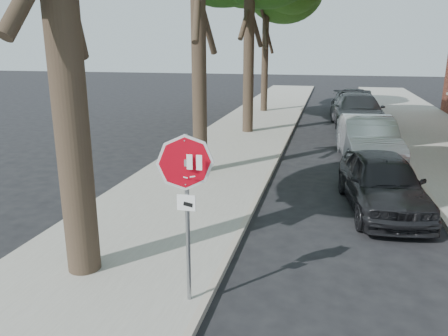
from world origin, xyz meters
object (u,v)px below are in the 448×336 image
(car_a, at_px, (382,182))
(car_b, at_px, (368,140))
(stop_sign, at_px, (186,187))
(car_c, at_px, (358,111))
(car_d, at_px, (353,101))

(car_a, bearing_deg, car_b, 82.57)
(stop_sign, distance_m, car_b, 10.50)
(car_a, distance_m, car_c, 11.68)
(stop_sign, bearing_deg, car_c, 78.87)
(stop_sign, bearing_deg, car_a, 57.11)
(car_d, bearing_deg, car_a, -85.43)
(car_a, relative_size, car_c, 0.73)
(car_a, bearing_deg, stop_sign, -130.33)
(stop_sign, distance_m, car_d, 22.74)
(stop_sign, bearing_deg, car_b, 71.57)
(car_a, height_order, car_b, car_b)
(car_a, relative_size, car_b, 0.87)
(car_d, bearing_deg, stop_sign, -93.78)
(car_a, bearing_deg, car_c, 82.57)
(car_b, xyz_separation_m, car_d, (0.00, 12.57, -0.09))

